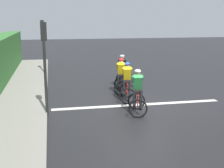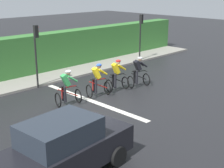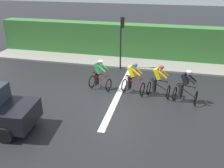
# 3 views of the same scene
# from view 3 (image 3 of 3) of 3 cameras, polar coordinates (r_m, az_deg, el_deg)

# --- Properties ---
(ground_plane) EXTENTS (80.00, 80.00, 0.00)m
(ground_plane) POSITION_cam_3_polar(r_m,az_deg,el_deg) (12.93, 0.52, -2.19)
(ground_plane) COLOR black
(sidewalk_kerb) EXTENTS (2.80, 24.46, 0.12)m
(sidewalk_kerb) POSITION_cam_3_polar(r_m,az_deg,el_deg) (17.31, 10.77, 4.66)
(sidewalk_kerb) COLOR gray
(sidewalk_kerb) RESTS_ON ground
(stone_wall_low) EXTENTS (0.44, 24.46, 0.55)m
(stone_wall_low) POSITION_cam_3_polar(r_m,az_deg,el_deg) (18.09, 11.00, 6.24)
(stone_wall_low) COLOR gray
(stone_wall_low) RESTS_ON ground
(hedge_wall) EXTENTS (1.10, 24.46, 2.43)m
(hedge_wall) POSITION_cam_3_polar(r_m,az_deg,el_deg) (18.11, 11.29, 9.35)
(hedge_wall) COLOR #387533
(hedge_wall) RESTS_ON ground
(road_marking_stop_line) EXTENTS (7.00, 0.30, 0.01)m
(road_marking_stop_line) POSITION_cam_3_polar(r_m,az_deg,el_deg) (12.89, 1.57, -2.28)
(road_marking_stop_line) COLOR silver
(road_marking_stop_line) RESTS_ON ground
(cyclist_lead) EXTENTS (0.94, 1.22, 1.66)m
(cyclist_lead) POSITION_cam_3_polar(r_m,az_deg,el_deg) (12.29, 16.63, -0.65)
(cyclist_lead) COLOR black
(cyclist_lead) RESTS_ON ground
(cyclist_second) EXTENTS (0.90, 1.20, 1.66)m
(cyclist_second) POSITION_cam_3_polar(r_m,az_deg,el_deg) (12.58, 10.68, 0.57)
(cyclist_second) COLOR black
(cyclist_second) RESTS_ON ground
(cyclist_mid) EXTENTS (0.92, 1.21, 1.66)m
(cyclist_mid) POSITION_cam_3_polar(r_m,az_deg,el_deg) (12.72, 4.82, 1.20)
(cyclist_mid) COLOR black
(cyclist_mid) RESTS_ON ground
(cyclist_fourth) EXTENTS (0.90, 1.20, 1.66)m
(cyclist_fourth) POSITION_cam_3_polar(r_m,az_deg,el_deg) (13.14, -2.96, 2.05)
(cyclist_fourth) COLOR black
(cyclist_fourth) RESTS_ON ground
(traffic_light_near_crossing) EXTENTS (0.21, 0.31, 3.34)m
(traffic_light_near_crossing) POSITION_cam_3_polar(r_m,az_deg,el_deg) (15.61, 2.25, 11.21)
(traffic_light_near_crossing) COLOR black
(traffic_light_near_crossing) RESTS_ON ground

